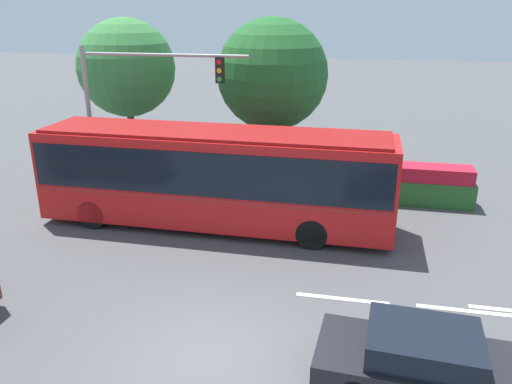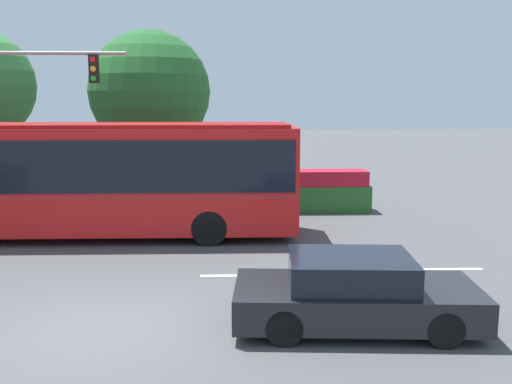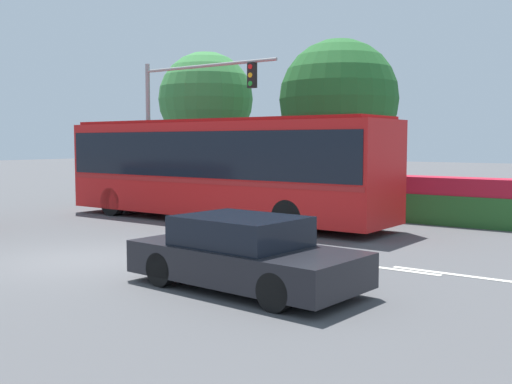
{
  "view_description": "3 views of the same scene",
  "coord_description": "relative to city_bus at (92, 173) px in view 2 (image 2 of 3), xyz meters",
  "views": [
    {
      "loc": [
        2.96,
        -8.82,
        7.15
      ],
      "look_at": [
        0.08,
        4.84,
        2.11
      ],
      "focal_mm": 35.91,
      "sensor_mm": 36.0,
      "label": 1
    },
    {
      "loc": [
        2.4,
        -9.6,
        4.02
      ],
      "look_at": [
        2.9,
        3.91,
        1.82
      ],
      "focal_mm": 39.58,
      "sensor_mm": 36.0,
      "label": 2
    },
    {
      "loc": [
        11.01,
        -8.63,
        2.63
      ],
      "look_at": [
        0.52,
        5.82,
        1.16
      ],
      "focal_mm": 42.74,
      "sensor_mm": 36.0,
      "label": 3
    }
  ],
  "objects": [
    {
      "name": "city_bus",
      "position": [
        0.0,
        0.0,
        0.0
      ],
      "size": [
        12.0,
        2.69,
        3.36
      ],
      "rotation": [
        0.0,
        0.0,
        3.13
      ],
      "color": "red",
      "rests_on": "ground"
    },
    {
      "name": "lane_stripe_mid",
      "position": [
        4.58,
        -3.99,
        -1.9
      ],
      "size": [
        2.4,
        0.16,
        0.01
      ],
      "primitive_type": "cube",
      "color": "silver",
      "rests_on": "ground"
    },
    {
      "name": "lane_stripe_far",
      "position": [
        8.94,
        -3.68,
        -1.9
      ],
      "size": [
        2.4,
        0.16,
        0.01
      ],
      "primitive_type": "cube",
      "color": "silver",
      "rests_on": "ground"
    },
    {
      "name": "street_tree_centre",
      "position": [
        0.75,
        6.8,
        2.47
      ],
      "size": [
        4.9,
        4.9,
        6.83
      ],
      "color": "brown",
      "rests_on": "ground"
    },
    {
      "name": "flowering_hedge",
      "position": [
        3.73,
        3.69,
        -1.17
      ],
      "size": [
        10.74,
        1.1,
        1.51
      ],
      "color": "#286028",
      "rests_on": "ground"
    },
    {
      "name": "ground_plane",
      "position": [
        1.81,
        -6.97,
        -1.91
      ],
      "size": [
        140.0,
        140.0,
        0.0
      ],
      "primitive_type": "plane",
      "color": "#4C4C4F"
    },
    {
      "name": "lane_stripe_near",
      "position": [
        7.64,
        -3.92,
        -1.9
      ],
      "size": [
        2.4,
        0.16,
        0.01
      ],
      "primitive_type": "cube",
      "color": "silver",
      "rests_on": "ground"
    },
    {
      "name": "sedan_foreground",
      "position": [
        6.32,
        -7.02,
        -1.29
      ],
      "size": [
        4.43,
        2.17,
        1.3
      ],
      "rotation": [
        0.0,
        0.0,
        -0.07
      ],
      "color": "black",
      "rests_on": "ground"
    }
  ]
}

